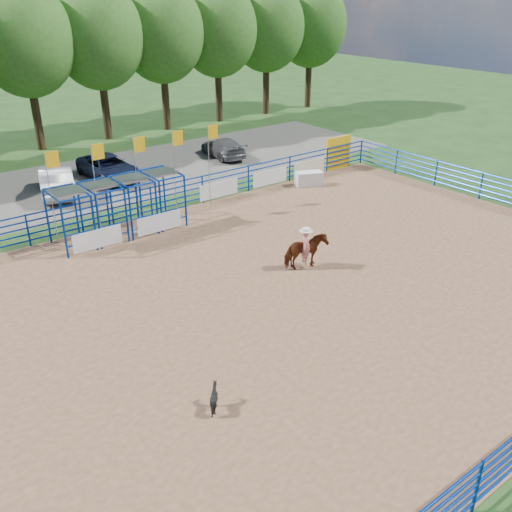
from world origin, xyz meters
The scene contains 12 objects.
ground centered at (0.00, 0.00, 0.00)m, with size 120.00×120.00×0.00m, color #305522.
arena_dirt centered at (0.00, 0.00, 0.01)m, with size 30.00×20.00×0.02m, color #936949.
gravel_strip centered at (0.00, 17.00, 0.01)m, with size 40.00×10.00×0.01m, color #66635A.
announcer_table centered at (9.33, 8.70, 0.42)m, with size 1.50×0.70×0.80m, color white.
horse_and_rider centered at (2.10, 1.03, 0.88)m, with size 1.85×1.13×2.45m.
calf centered at (-5.55, -3.78, 0.37)m, with size 0.57×0.64×0.71m, color black.
car_b centered at (-2.55, 16.03, 0.80)m, with size 1.67×4.80×1.58m, color gray.
car_c centered at (0.85, 16.83, 0.70)m, with size 2.30×4.98×1.38m, color #141932.
car_d centered at (8.93, 16.69, 0.63)m, with size 1.73×4.26×1.24m, color #515153.
perimeter_fence centered at (0.00, 0.00, 0.75)m, with size 30.10×20.10×1.50m.
chute_assembly centered at (-1.90, 8.84, 1.26)m, with size 19.32×2.41×4.20m.
treeline centered at (0.00, 26.00, 7.53)m, with size 56.40×6.40×11.24m.
Camera 1 is at (-12.10, -14.09, 10.40)m, focal length 40.00 mm.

